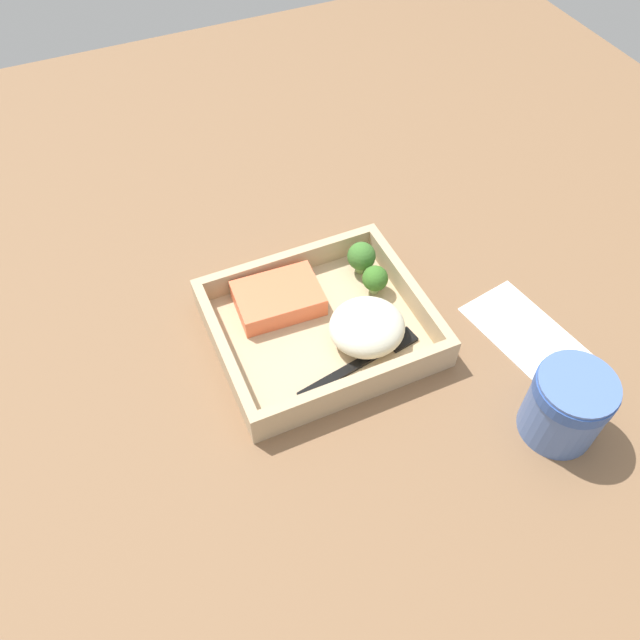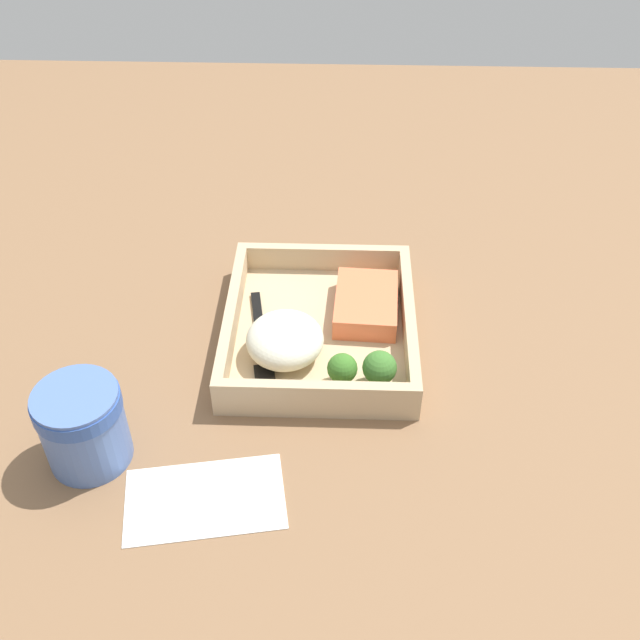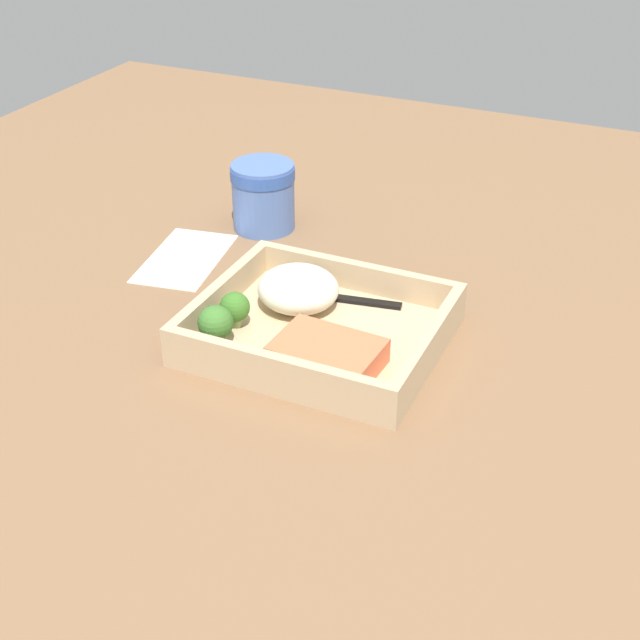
% 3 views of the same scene
% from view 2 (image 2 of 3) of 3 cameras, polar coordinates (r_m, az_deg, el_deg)
% --- Properties ---
extents(ground_plane, '(1.60, 1.60, 0.02)m').
position_cam_2_polar(ground_plane, '(0.88, 0.00, -1.81)').
color(ground_plane, brown).
extents(takeout_tray, '(0.25, 0.22, 0.01)m').
position_cam_2_polar(takeout_tray, '(0.87, 0.00, -1.04)').
color(takeout_tray, tan).
rests_on(takeout_tray, ground_plane).
extents(tray_rim, '(0.25, 0.22, 0.03)m').
position_cam_2_polar(tray_rim, '(0.86, 0.00, 0.07)').
color(tray_rim, tan).
rests_on(tray_rim, takeout_tray).
extents(salmon_fillet, '(0.11, 0.08, 0.03)m').
position_cam_2_polar(salmon_fillet, '(0.88, 3.53, 1.23)').
color(salmon_fillet, '#F57046').
rests_on(salmon_fillet, takeout_tray).
extents(mashed_potatoes, '(0.09, 0.09, 0.05)m').
position_cam_2_polar(mashed_potatoes, '(0.82, -2.69, -1.51)').
color(mashed_potatoes, silver).
rests_on(mashed_potatoes, takeout_tray).
extents(broccoli_floret_1, '(0.04, 0.04, 0.04)m').
position_cam_2_polar(broccoli_floret_1, '(0.79, 4.56, -3.69)').
color(broccoli_floret_1, '#769D56').
rests_on(broccoli_floret_1, takeout_tray).
extents(broccoli_floret_2, '(0.03, 0.03, 0.04)m').
position_cam_2_polar(broccoli_floret_2, '(0.79, 1.71, -3.75)').
color(broccoli_floret_2, '#88A567').
rests_on(broccoli_floret_2, takeout_tray).
extents(fork, '(0.16, 0.04, 0.00)m').
position_cam_2_polar(fork, '(0.85, -4.52, -1.88)').
color(fork, black).
rests_on(fork, takeout_tray).
extents(paper_cup, '(0.08, 0.08, 0.09)m').
position_cam_2_polar(paper_cup, '(0.75, -17.66, -7.47)').
color(paper_cup, '#4F6FB3').
rests_on(paper_cup, ground_plane).
extents(receipt_slip, '(0.11, 0.16, 0.00)m').
position_cam_2_polar(receipt_slip, '(0.73, -8.76, -13.29)').
color(receipt_slip, white).
rests_on(receipt_slip, ground_plane).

